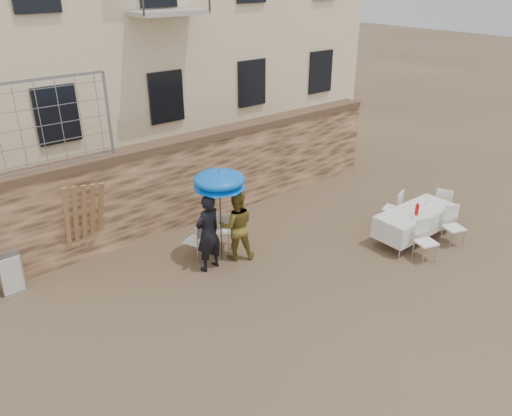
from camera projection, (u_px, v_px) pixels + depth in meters
ground at (313, 322)px, 9.23m from camera, size 80.00×80.00×0.00m
stone_wall at (173, 185)px, 12.28m from camera, size 13.00×0.50×2.20m
chain_link_fence at (31, 128)px, 9.73m from camera, size 3.20×0.06×1.80m
man_suit at (208, 233)px, 10.52m from camera, size 0.69×0.51×1.75m
woman_dress at (237, 226)px, 10.97m from camera, size 0.98×0.92×1.61m
umbrella at (219, 183)px, 10.37m from camera, size 1.13×1.13×2.01m
couple_chair_left at (195, 239)px, 11.07m from camera, size 0.64×0.64×0.96m
couple_chair_right at (221, 230)px, 11.47m from camera, size 0.67×0.67×0.96m
banquet_table at (416, 212)px, 11.75m from camera, size 2.10×0.85×0.78m
soda_bottle at (417, 210)px, 11.46m from camera, size 0.09×0.09×0.26m
table_chair_front_left at (426, 241)px, 11.00m from camera, size 0.59×0.59×0.96m
table_chair_front_right at (454, 227)px, 11.61m from camera, size 0.61×0.61×0.96m
table_chair_back at (392, 208)px, 12.54m from camera, size 0.60×0.60×0.96m
table_chair_side at (444, 204)px, 12.72m from camera, size 0.62×0.62×0.96m
chair_stack_right at (9, 271)px, 9.97m from camera, size 0.46×0.40×0.92m
wood_planks at (82, 222)px, 10.68m from camera, size 0.70×0.20×2.00m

